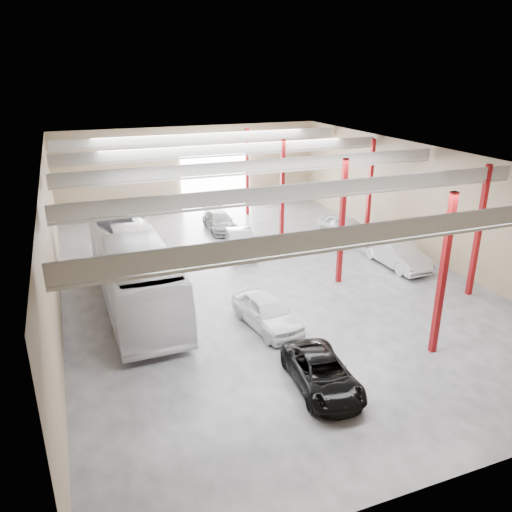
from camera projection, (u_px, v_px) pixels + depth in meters
depot_shell at (263, 192)px, 27.59m from camera, size 22.12×32.12×7.06m
coach_bus at (133, 268)px, 25.49m from camera, size 3.27×13.22×3.67m
black_sedan at (322, 373)px, 18.80m from camera, size 2.52×4.68×1.25m
car_row_a at (267, 311)px, 23.24m from camera, size 2.43×4.76×1.55m
car_row_b at (240, 242)px, 32.61m from camera, size 2.41×4.76×1.50m
car_row_c at (219, 221)px, 37.23m from camera, size 2.10×4.74×1.35m
car_right_near at (396, 253)px, 30.40m from camera, size 1.90×5.15×1.68m
car_right_far at (345, 226)px, 35.68m from camera, size 3.00×4.87×1.55m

